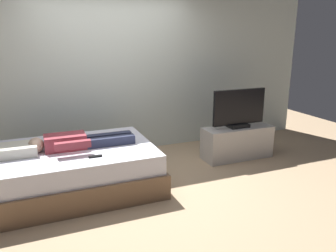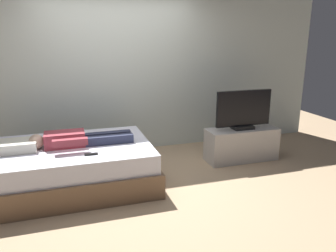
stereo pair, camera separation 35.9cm
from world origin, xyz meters
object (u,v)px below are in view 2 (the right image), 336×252
object	(u,v)px
bed	(75,166)
remote	(91,154)
person	(76,139)
pillow	(16,146)
tv	(243,110)
tv_stand	(241,144)

from	to	relation	value
bed	remote	bearing A→B (deg)	-66.44
remote	person	bearing A→B (deg)	110.47
bed	pillow	size ratio (longest dim) A/B	4.09
person	tv	bearing A→B (deg)	4.10
bed	tv	size ratio (longest dim) A/B	2.23
pillow	bed	bearing A→B (deg)	-0.00
bed	tv	world-z (taller)	tv
person	remote	distance (m)	0.44
bed	pillow	distance (m)	0.74
tv_stand	pillow	bearing A→B (deg)	-176.94
tv_stand	tv	distance (m)	0.53
pillow	remote	bearing A→B (deg)	-26.11
person	tv_stand	size ratio (longest dim) A/B	1.15
remote	tv	bearing A→B (deg)	14.16
bed	remote	xyz separation A→B (m)	(0.18, -0.41, 0.29)
remote	tv_stand	distance (m)	2.39
remote	bed	bearing A→B (deg)	113.56
bed	tv_stand	distance (m)	2.49
pillow	tv	world-z (taller)	tv
person	tv	distance (m)	2.46
tv	tv_stand	bearing A→B (deg)	0.00
tv_stand	tv	size ratio (longest dim) A/B	1.25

